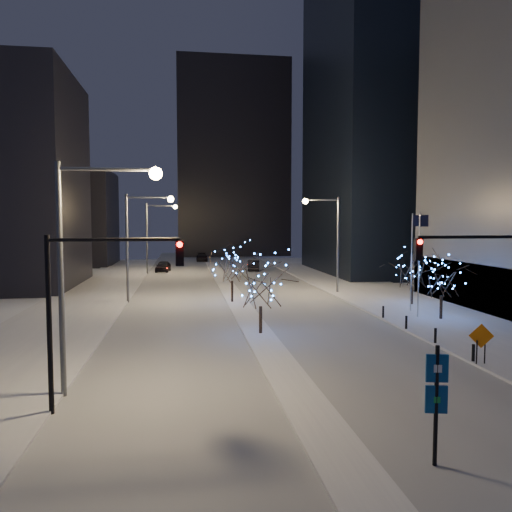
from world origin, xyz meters
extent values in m
plane|color=white|center=(0.00, 0.00, 0.00)|extent=(160.00, 160.00, 0.00)
cube|color=#A7ABB5|center=(0.00, 35.00, 0.01)|extent=(20.00, 130.00, 0.02)
cube|color=silver|center=(0.00, 30.00, 0.07)|extent=(2.00, 80.00, 0.15)
cube|color=silver|center=(15.00, 20.00, 0.07)|extent=(10.00, 90.00, 0.15)
cube|color=silver|center=(-14.00, 20.00, 0.07)|extent=(8.00, 90.00, 0.15)
cube|color=black|center=(-26.00, 70.00, 8.00)|extent=(18.00, 16.00, 16.00)
cube|color=black|center=(6.00, 92.00, 21.00)|extent=(24.00, 14.00, 42.00)
cylinder|color=#595E66|center=(-10.00, 2.00, 5.00)|extent=(0.24, 0.24, 10.00)
cylinder|color=#595E66|center=(-8.00, 2.00, 9.70)|extent=(4.00, 0.16, 0.16)
sphere|color=#FFC57F|center=(-6.00, 2.00, 9.55)|extent=(0.56, 0.56, 0.56)
cylinder|color=#595E66|center=(-10.00, 27.00, 5.00)|extent=(0.24, 0.24, 10.00)
cylinder|color=#595E66|center=(-8.00, 27.00, 9.70)|extent=(4.00, 0.16, 0.16)
sphere|color=#FFC57F|center=(-6.00, 27.00, 9.55)|extent=(0.56, 0.56, 0.56)
cylinder|color=#595E66|center=(-10.00, 52.00, 5.00)|extent=(0.24, 0.24, 10.00)
cylinder|color=#595E66|center=(-8.00, 52.00, 9.70)|extent=(4.00, 0.16, 0.16)
sphere|color=#FFC57F|center=(-6.00, 52.00, 9.55)|extent=(0.56, 0.56, 0.56)
cylinder|color=#595E66|center=(11.00, 30.00, 5.00)|extent=(0.24, 0.24, 10.00)
cylinder|color=#595E66|center=(9.25, 30.00, 9.70)|extent=(3.50, 0.16, 0.16)
sphere|color=#FFC57F|center=(7.50, 30.00, 9.55)|extent=(0.56, 0.56, 0.56)
cylinder|color=black|center=(-10.00, 0.00, 3.50)|extent=(0.20, 0.20, 7.00)
cylinder|color=black|center=(-7.50, 0.00, 6.80)|extent=(5.00, 0.14, 0.14)
cube|color=black|center=(-5.00, 0.00, 6.25)|extent=(0.32, 0.28, 1.00)
sphere|color=#FF0C05|center=(-5.00, -0.18, 6.60)|extent=(0.22, 0.22, 0.22)
cylinder|color=black|center=(8.00, 1.00, 6.80)|extent=(5.00, 0.14, 0.14)
cube|color=black|center=(5.50, 1.00, 6.25)|extent=(0.32, 0.28, 1.00)
sphere|color=#FF0C05|center=(5.50, 0.82, 6.60)|extent=(0.22, 0.22, 0.22)
cylinder|color=silver|center=(13.00, 16.00, 4.15)|extent=(0.10, 0.10, 8.00)
cube|color=black|center=(13.35, 16.00, 7.55)|extent=(0.70, 0.03, 0.90)
cylinder|color=silver|center=(13.60, 18.50, 4.15)|extent=(0.10, 0.10, 8.00)
cube|color=black|center=(13.95, 18.50, 7.55)|extent=(0.70, 0.03, 0.90)
cylinder|color=black|center=(10.20, 4.00, 0.60)|extent=(0.16, 0.16, 0.90)
cylinder|color=black|center=(10.20, 8.00, 0.60)|extent=(0.16, 0.16, 0.90)
cylinder|color=black|center=(10.20, 12.00, 0.60)|extent=(0.16, 0.16, 0.90)
cylinder|color=black|center=(10.20, 16.00, 0.60)|extent=(0.16, 0.16, 0.90)
imported|color=black|center=(-7.92, 55.29, 0.81)|extent=(2.43, 4.92, 1.61)
imported|color=black|center=(5.66, 55.11, 0.80)|extent=(2.44, 5.07, 1.60)
imported|color=black|center=(-1.50, 74.18, 0.74)|extent=(2.15, 5.15, 1.49)
cylinder|color=black|center=(0.12, 12.17, 1.04)|extent=(0.22, 0.22, 1.77)
cylinder|color=black|center=(-0.50, 25.24, 1.11)|extent=(0.22, 0.22, 1.91)
cylinder|color=black|center=(14.37, 15.01, 1.02)|extent=(0.22, 0.22, 1.73)
cylinder|color=black|center=(15.20, 21.63, 0.95)|extent=(0.22, 0.22, 1.59)
cylinder|color=black|center=(2.73, -6.00, 1.88)|extent=(0.13, 0.13, 3.76)
cube|color=navy|center=(2.73, -6.00, 3.06)|extent=(0.67, 0.22, 0.86)
cube|color=navy|center=(2.73, -6.00, 2.09)|extent=(0.67, 0.22, 0.86)
cylinder|color=black|center=(10.07, 3.50, 0.77)|extent=(0.07, 0.07, 1.24)
cylinder|color=black|center=(10.53, 3.50, 0.77)|extent=(0.07, 0.07, 1.24)
cube|color=orange|center=(10.30, 3.50, 1.61)|extent=(1.25, 0.33, 1.27)
camera|label=1|loc=(-4.84, -19.90, 7.51)|focal=35.00mm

